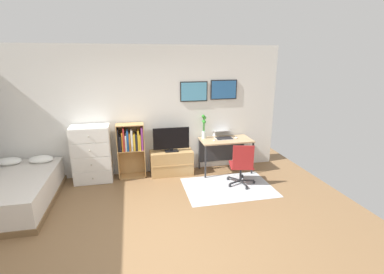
{
  "coord_description": "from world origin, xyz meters",
  "views": [
    {
      "loc": [
        -0.15,
        -3.42,
        2.44
      ],
      "look_at": [
        0.93,
        1.5,
        1.0
      ],
      "focal_mm": 26.06,
      "sensor_mm": 36.0,
      "label": 1
    }
  ],
  "objects_px": {
    "office_chair": "(242,164)",
    "desk": "(224,144)",
    "dresser": "(92,154)",
    "bed": "(13,192)",
    "bookshelf": "(131,145)",
    "laptop": "(223,135)",
    "bamboo_vase": "(204,127)",
    "computer_mouse": "(236,138)",
    "tv_stand": "(172,162)",
    "television": "(171,140)",
    "wine_glass": "(214,134)"
  },
  "relations": [
    {
      "from": "bookshelf",
      "to": "office_chair",
      "type": "bearing_deg",
      "value": -23.43
    },
    {
      "from": "dresser",
      "to": "laptop",
      "type": "bearing_deg",
      "value": 0.95
    },
    {
      "from": "bed",
      "to": "computer_mouse",
      "type": "height_order",
      "value": "computer_mouse"
    },
    {
      "from": "bed",
      "to": "television",
      "type": "height_order",
      "value": "television"
    },
    {
      "from": "office_chair",
      "to": "laptop",
      "type": "relative_size",
      "value": 2.11
    },
    {
      "from": "laptop",
      "to": "bamboo_vase",
      "type": "xyz_separation_m",
      "value": [
        -0.43,
        0.05,
        0.19
      ]
    },
    {
      "from": "office_chair",
      "to": "laptop",
      "type": "height_order",
      "value": "laptop"
    },
    {
      "from": "bookshelf",
      "to": "desk",
      "type": "bearing_deg",
      "value": -1.77
    },
    {
      "from": "dresser",
      "to": "desk",
      "type": "relative_size",
      "value": 1.05
    },
    {
      "from": "bamboo_vase",
      "to": "wine_glass",
      "type": "height_order",
      "value": "bamboo_vase"
    },
    {
      "from": "laptop",
      "to": "bamboo_vase",
      "type": "relative_size",
      "value": 0.77
    },
    {
      "from": "desk",
      "to": "computer_mouse",
      "type": "xyz_separation_m",
      "value": [
        0.24,
        -0.06,
        0.15
      ]
    },
    {
      "from": "desk",
      "to": "tv_stand",
      "type": "bearing_deg",
      "value": 179.09
    },
    {
      "from": "tv_stand",
      "to": "wine_glass",
      "type": "height_order",
      "value": "wine_glass"
    },
    {
      "from": "dresser",
      "to": "office_chair",
      "type": "xyz_separation_m",
      "value": [
        2.86,
        -0.85,
        -0.12
      ]
    },
    {
      "from": "bookshelf",
      "to": "bamboo_vase",
      "type": "distance_m",
      "value": 1.6
    },
    {
      "from": "laptop",
      "to": "office_chair",
      "type": "bearing_deg",
      "value": -85.12
    },
    {
      "from": "tv_stand",
      "to": "office_chair",
      "type": "relative_size",
      "value": 1.04
    },
    {
      "from": "dresser",
      "to": "office_chair",
      "type": "bearing_deg",
      "value": -16.51
    },
    {
      "from": "dresser",
      "to": "bookshelf",
      "type": "distance_m",
      "value": 0.78
    },
    {
      "from": "bed",
      "to": "bookshelf",
      "type": "relative_size",
      "value": 1.7
    },
    {
      "from": "dresser",
      "to": "computer_mouse",
      "type": "relative_size",
      "value": 11.17
    },
    {
      "from": "dresser",
      "to": "bamboo_vase",
      "type": "bearing_deg",
      "value": 2.37
    },
    {
      "from": "dresser",
      "to": "desk",
      "type": "distance_m",
      "value": 2.79
    },
    {
      "from": "computer_mouse",
      "to": "tv_stand",
      "type": "bearing_deg",
      "value": 176.65
    },
    {
      "from": "dresser",
      "to": "bookshelf",
      "type": "bearing_deg",
      "value": 4.39
    },
    {
      "from": "dresser",
      "to": "computer_mouse",
      "type": "distance_m",
      "value": 3.03
    },
    {
      "from": "tv_stand",
      "to": "computer_mouse",
      "type": "height_order",
      "value": "computer_mouse"
    },
    {
      "from": "bamboo_vase",
      "to": "computer_mouse",
      "type": "bearing_deg",
      "value": -13.49
    },
    {
      "from": "television",
      "to": "desk",
      "type": "relative_size",
      "value": 0.69
    },
    {
      "from": "tv_stand",
      "to": "desk",
      "type": "distance_m",
      "value": 1.23
    },
    {
      "from": "computer_mouse",
      "to": "bamboo_vase",
      "type": "bearing_deg",
      "value": 166.51
    },
    {
      "from": "bed",
      "to": "laptop",
      "type": "bearing_deg",
      "value": 11.74
    },
    {
      "from": "bookshelf",
      "to": "computer_mouse",
      "type": "bearing_deg",
      "value": -3.22
    },
    {
      "from": "bed",
      "to": "tv_stand",
      "type": "relative_size",
      "value": 2.17
    },
    {
      "from": "laptop",
      "to": "dresser",
      "type": "bearing_deg",
      "value": 179.82
    },
    {
      "from": "bed",
      "to": "bookshelf",
      "type": "distance_m",
      "value": 2.18
    },
    {
      "from": "bed",
      "to": "laptop",
      "type": "xyz_separation_m",
      "value": [
        3.97,
        0.8,
        0.54
      ]
    },
    {
      "from": "office_chair",
      "to": "computer_mouse",
      "type": "xyz_separation_m",
      "value": [
        0.17,
        0.78,
        0.3
      ]
    },
    {
      "from": "computer_mouse",
      "to": "bamboo_vase",
      "type": "xyz_separation_m",
      "value": [
        -0.69,
        0.16,
        0.24
      ]
    },
    {
      "from": "television",
      "to": "wine_glass",
      "type": "height_order",
      "value": "television"
    },
    {
      "from": "office_chair",
      "to": "desk",
      "type": "bearing_deg",
      "value": 108.22
    },
    {
      "from": "bamboo_vase",
      "to": "desk",
      "type": "bearing_deg",
      "value": -12.64
    },
    {
      "from": "computer_mouse",
      "to": "wine_glass",
      "type": "relative_size",
      "value": 0.58
    },
    {
      "from": "computer_mouse",
      "to": "bamboo_vase",
      "type": "distance_m",
      "value": 0.75
    },
    {
      "from": "television",
      "to": "computer_mouse",
      "type": "distance_m",
      "value": 1.42
    },
    {
      "from": "bed",
      "to": "bamboo_vase",
      "type": "bearing_deg",
      "value": 13.84
    },
    {
      "from": "bookshelf",
      "to": "wine_glass",
      "type": "height_order",
      "value": "bookshelf"
    },
    {
      "from": "tv_stand",
      "to": "laptop",
      "type": "xyz_separation_m",
      "value": [
        1.16,
        0.03,
        0.54
      ]
    },
    {
      "from": "bamboo_vase",
      "to": "wine_glass",
      "type": "xyz_separation_m",
      "value": [
        0.17,
        -0.21,
        -0.12
      ]
    }
  ]
}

